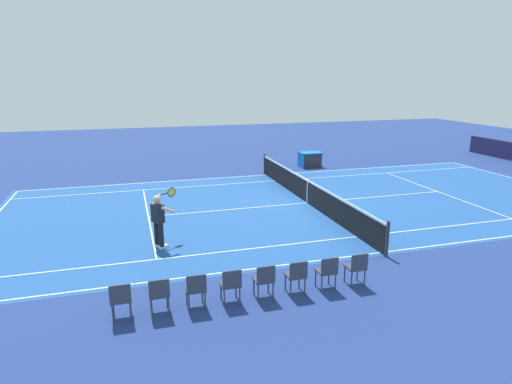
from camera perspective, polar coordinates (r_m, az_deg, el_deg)
ground_plane at (r=18.18m, az=6.69°, el=-1.41°), size 60.00×60.00×0.00m
court_slab at (r=18.18m, az=6.69°, el=-1.41°), size 24.20×11.40×0.00m
court_line_markings at (r=18.17m, az=6.69°, el=-1.40°), size 23.85×11.05×0.01m
tennis_net at (r=18.05m, az=6.73°, el=0.08°), size 0.10×11.70×1.08m
tennis_player_near at (r=13.47m, az=-12.57°, el=-3.38°), size 0.84×1.01×1.70m
tennis_ball at (r=20.79m, az=-5.11°, el=0.80°), size 0.07×0.07×0.07m
spectator_chair_0 at (r=11.23m, az=13.02°, el=-9.42°), size 0.44×0.44×0.88m
spectator_chair_1 at (r=10.88m, az=9.29°, el=-10.04°), size 0.44×0.44×0.88m
spectator_chair_2 at (r=10.58m, az=5.32°, el=-10.65°), size 0.44×0.44×0.88m
spectator_chair_3 at (r=10.33m, az=1.11°, el=-11.24°), size 0.44×0.44×0.88m
spectator_chair_4 at (r=10.14m, az=-3.29°, el=-11.79°), size 0.44×0.44×0.88m
spectator_chair_5 at (r=10.01m, az=-7.86°, el=-12.29°), size 0.44×0.44×0.88m
spectator_chair_6 at (r=9.94m, az=-12.53°, el=-12.72°), size 0.44×0.44×0.88m
spectator_chair_7 at (r=9.94m, az=-17.24°, el=-13.08°), size 0.44×0.44×0.88m
equipment_cart_tarped at (r=25.38m, az=7.05°, el=4.25°), size 1.25×0.84×0.85m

